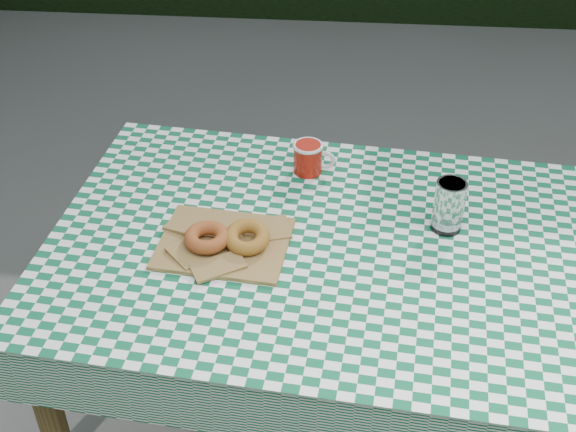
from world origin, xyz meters
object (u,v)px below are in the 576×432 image
Objects in this scene: table at (326,363)px; paper_bag at (224,242)px; coffee_mug at (308,158)px; drinking_glass at (449,206)px.

paper_bag is (-0.23, -0.02, 0.39)m from table.
coffee_mug reaches higher than paper_bag.
table is at bearing 4.44° from paper_bag.
paper_bag is at bearing -168.25° from drinking_glass.
paper_bag is 0.50m from drinking_glass.
table is 8.77× the size of coffee_mug.
paper_bag is at bearing -169.86° from table.
paper_bag reaches higher than table.
coffee_mug is at bearing 109.66° from table.
table is 9.97× the size of drinking_glass.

